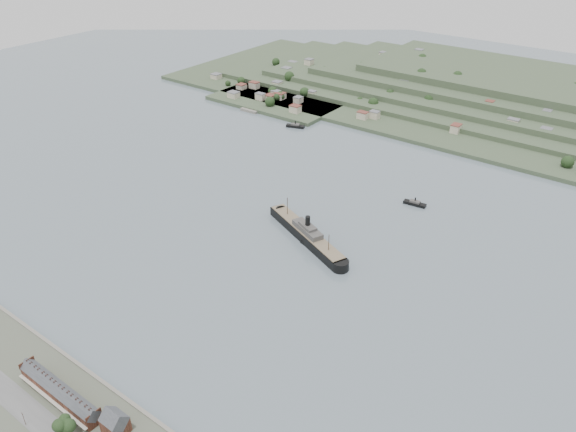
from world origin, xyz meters
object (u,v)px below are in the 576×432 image
Objects in this scene: gabled_building at (115,423)px; steamship at (304,232)px; terrace_row at (60,392)px; fig_tree at (64,426)px; tugboat at (309,245)px.

steamship is at bearing 98.83° from gabled_building.
terrace_row is 24.08m from fig_tree.
fig_tree is (21.08, -11.41, 2.37)m from terrace_row.
tugboat is at bearing -40.04° from steamship.
fig_tree is at bearing -88.88° from tugboat.
tugboat is (17.21, 186.59, -5.26)m from terrace_row.
tugboat is at bearing 96.34° from gabled_building.
terrace_row is 37.74m from gabled_building.
terrace_row is 194.57m from steamship.
fig_tree is (13.15, -205.80, 4.86)m from steamship.
steamship is at bearing 139.96° from tugboat.
gabled_building reaches higher than tugboat.
fig_tree is at bearing -136.78° from gabled_building.
steamship is (-29.58, 190.37, -3.83)m from gabled_building.
terrace_row is 3.95× the size of gabled_building.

